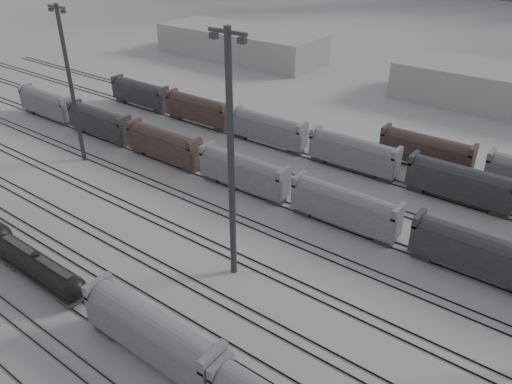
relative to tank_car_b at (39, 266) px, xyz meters
The scene contains 10 objects.
ground 14.02m from the tank_car_b, ahead, with size 900.00×900.00×0.00m, color silver.
tracks 21.62m from the tank_car_b, 50.10° to the left, with size 220.00×71.50×0.16m.
tank_car_b is the anchor object (origin of this frame).
hopper_car_a 18.70m from the tank_car_b, ahead, with size 15.64×3.11×5.59m.
light_mast_b 34.78m from the tank_car_b, 135.80° to the left, with size 4.06×0.65×25.36m.
light_mast_c 25.23m from the tank_car_b, 42.23° to the left, with size 4.48×0.72×27.97m.
bg_string_near 37.90m from the tank_car_b, 54.89° to the left, with size 151.00×3.00×5.60m.
bg_string_mid 56.75m from the tank_car_b, 55.92° to the left, with size 151.00×3.00×5.60m.
warehouse_left 104.76m from the tank_car_b, 116.17° to the left, with size 50.00×18.00×8.00m, color #AAAAAD.
warehouse_mid 96.98m from the tank_car_b, 75.79° to the left, with size 40.00×18.00×8.00m, color #AAAAAD.
Camera 1 is at (32.61, -20.00, 36.76)m, focal length 35.00 mm.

